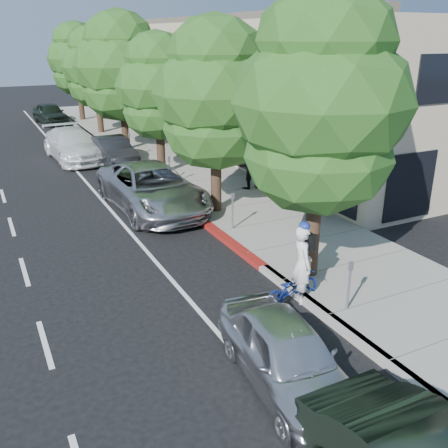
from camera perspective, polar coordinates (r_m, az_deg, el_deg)
ground at (r=15.31m, az=2.60°, el=-3.80°), size 120.00×120.00×0.00m
sidewalk at (r=22.97m, az=-2.10°, el=4.93°), size 4.60×56.00×0.15m
curb at (r=22.16m, az=-7.52°, el=4.16°), size 0.30×56.00×0.15m
curb_red_segment at (r=16.08m, az=0.87°, el=-2.23°), size 0.32×4.00×0.15m
storefront_building at (r=34.43m, az=2.09°, el=16.08°), size 10.00×36.00×7.00m
street_tree_0 at (r=12.84m, az=11.03°, el=13.04°), size 4.53×4.53×7.60m
street_tree_1 at (r=17.99m, az=-0.97°, el=14.45°), size 4.46×4.46×7.12m
street_tree_2 at (r=23.53m, az=-7.55°, el=15.17°), size 3.89×3.89×6.61m
street_tree_3 at (r=29.20m, az=-11.73°, el=17.11°), size 5.18×5.18×7.72m
street_tree_4 at (r=35.04m, az=-14.45°, el=16.89°), size 4.43×4.43×7.04m
street_tree_5 at (r=40.89m, az=-16.47°, el=17.54°), size 4.37×4.37×7.35m
cyclist at (r=12.63m, az=8.93°, el=-4.56°), size 0.64×0.83×2.03m
bicycle at (r=12.64m, az=7.71°, el=-7.31°), size 1.83×0.89×0.92m
silver_suv at (r=19.33m, az=-8.22°, el=4.07°), size 3.10×6.33×1.73m
dark_sedan at (r=26.81m, az=-12.58°, el=8.17°), size 1.78×4.38×1.41m
white_pickup at (r=28.31m, az=-16.85°, el=8.67°), size 2.68×5.79×1.64m
dark_suv_far at (r=40.85m, az=-19.25°, el=11.86°), size 2.37×4.67×1.53m
near_car_a at (r=9.90m, az=7.15°, el=-14.58°), size 1.97×4.10×1.35m
pedestrian at (r=21.39m, az=2.81°, el=6.63°), size 0.99×0.80×1.95m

